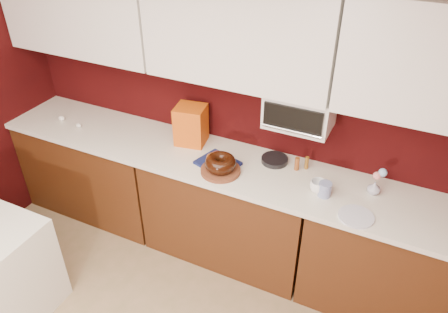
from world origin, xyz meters
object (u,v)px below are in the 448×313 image
Objects in this scene: coffee_mug at (318,185)px; flower_vase at (374,187)px; foil_ham_nest at (218,158)px; blue_jar at (325,189)px; toaster_oven at (300,110)px; bundt_cake at (220,163)px; pandoro_box at (191,125)px.

flower_vase is at bearing 23.10° from coffee_mug.
blue_jar is at bearing -1.54° from foil_ham_nest.
flower_vase reaches higher than foil_ham_nest.
toaster_oven is at bearing 140.59° from blue_jar.
pandoro_box reaches higher than bundt_cake.
pandoro_box is 1.17m from blue_jar.
coffee_mug is at bearing -20.20° from pandoro_box.
toaster_oven reaches higher than coffee_mug.
bundt_cake is at bearing -52.37° from foil_ham_nest.
pandoro_box is at bearing 178.16° from flower_vase.
bundt_cake is 0.70m from coffee_mug.
foil_ham_nest is at bearing 179.94° from coffee_mug.
flower_vase is (1.11, 0.15, -0.00)m from foil_ham_nest.
pandoro_box is at bearing -178.42° from toaster_oven.
foil_ham_nest is 0.40m from pandoro_box.
coffee_mug reaches higher than flower_vase.
coffee_mug is (0.76, -0.00, -0.00)m from foil_ham_nest.
bundt_cake is 0.11m from foil_ham_nest.
pandoro_box reaches higher than coffee_mug.
flower_vase is at bearing 29.83° from blue_jar.
blue_jar is (0.29, -0.24, -0.42)m from toaster_oven.
pandoro_box is 3.01× the size of blue_jar.
flower_vase is (0.35, 0.15, -0.00)m from coffee_mug.
bundt_cake reaches higher than coffee_mug.
coffee_mug is at bearing -156.90° from flower_vase.
toaster_oven is at bearing 137.61° from coffee_mug.
blue_jar is (0.75, 0.06, -0.03)m from bundt_cake.
toaster_oven is 4.25× the size of flower_vase.
bundt_cake reaches higher than foil_ham_nest.
toaster_oven is 0.72m from flower_vase.
coffee_mug is 0.06m from blue_jar.
pandoro_box is at bearing 169.92° from coffee_mug.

